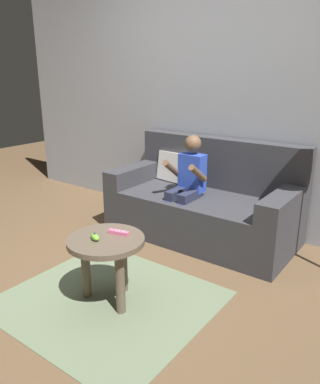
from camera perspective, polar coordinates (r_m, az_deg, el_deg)
The scene contains 8 objects.
ground_plane at distance 2.79m, azimuth -11.82°, elevation -14.36°, with size 10.23×10.23×0.00m, color brown.
wall_back at distance 3.74m, azimuth 7.52°, elevation 14.33°, with size 5.12×0.05×2.50m, color #999EA8.
couch at distance 3.50m, azimuth 6.59°, elevation -1.74°, with size 1.67×0.80×0.88m.
person_seated_on_couch at distance 3.31m, azimuth 4.06°, elevation 1.46°, with size 0.31×0.39×0.94m.
coffee_table at distance 2.48m, azimuth -7.97°, elevation -8.86°, with size 0.50×0.50×0.46m.
area_rug at distance 2.66m, azimuth -7.74°, elevation -15.80°, with size 1.31×1.20×0.01m, color #6B7A5B.
game_remote_pink_near_edge at distance 2.48m, azimuth -6.24°, elevation -6.07°, with size 0.14×0.07×0.03m.
nunchuk_lime at distance 2.41m, azimuth -9.78°, elevation -6.68°, with size 0.10×0.08×0.05m.
Camera 1 is at (1.81, -1.53, 1.47)m, focal length 35.40 mm.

